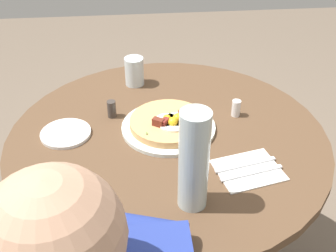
{
  "coord_description": "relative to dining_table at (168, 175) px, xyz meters",
  "views": [
    {
      "loc": [
        0.1,
        1.02,
        1.46
      ],
      "look_at": [
        -0.0,
        -0.01,
        0.73
      ],
      "focal_mm": 44.74,
      "sensor_mm": 36.0,
      "label": 1
    }
  ],
  "objects": [
    {
      "name": "fork",
      "position": [
        -0.2,
        0.17,
        0.17
      ],
      "size": [
        0.18,
        0.05,
        0.0
      ],
      "primitive_type": "cube",
      "rotation": [
        0.0,
        0.0,
        0.22
      ],
      "color": "silver",
      "rests_on": "napkin"
    },
    {
      "name": "breakfast_pizza",
      "position": [
        -0.01,
        -0.03,
        0.19
      ],
      "size": [
        0.24,
        0.24,
        0.05
      ],
      "color": "tan",
      "rests_on": "pizza_plate"
    },
    {
      "name": "dining_table",
      "position": [
        0.0,
        0.0,
        0.0
      ],
      "size": [
        0.97,
        0.97,
        0.71
      ],
      "color": "brown",
      "rests_on": "ground_plane"
    },
    {
      "name": "knife",
      "position": [
        -0.21,
        0.21,
        0.17
      ],
      "size": [
        0.18,
        0.05,
        0.0
      ],
      "primitive_type": "cube",
      "rotation": [
        0.0,
        0.0,
        0.22
      ],
      "color": "silver",
      "rests_on": "napkin"
    },
    {
      "name": "water_glass",
      "position": [
        0.09,
        -0.32,
        0.22
      ],
      "size": [
        0.07,
        0.07,
        0.1
      ],
      "primitive_type": "cylinder",
      "color": "silver",
      "rests_on": "dining_table"
    },
    {
      "name": "salt_shaker",
      "position": [
        -0.23,
        -0.08,
        0.19
      ],
      "size": [
        0.03,
        0.03,
        0.05
      ],
      "primitive_type": "cylinder",
      "color": "white",
      "rests_on": "dining_table"
    },
    {
      "name": "bread_plate",
      "position": [
        0.31,
        -0.03,
        0.17
      ],
      "size": [
        0.15,
        0.15,
        0.01
      ],
      "primitive_type": "cylinder",
      "color": "white",
      "rests_on": "dining_table"
    },
    {
      "name": "water_bottle",
      "position": [
        -0.03,
        0.29,
        0.3
      ],
      "size": [
        0.07,
        0.07,
        0.27
      ],
      "primitive_type": "cylinder",
      "color": "silver",
      "rests_on": "dining_table"
    },
    {
      "name": "napkin",
      "position": [
        -0.2,
        0.19,
        0.17
      ],
      "size": [
        0.2,
        0.17,
        0.0
      ],
      "primitive_type": "cube",
      "rotation": [
        0.0,
        0.0,
        0.22
      ],
      "color": "white",
      "rests_on": "dining_table"
    },
    {
      "name": "pepper_shaker",
      "position": [
        0.17,
        -0.11,
        0.2
      ],
      "size": [
        0.03,
        0.03,
        0.06
      ],
      "primitive_type": "cylinder",
      "color": "#3F3833",
      "rests_on": "dining_table"
    },
    {
      "name": "pizza_plate",
      "position": [
        -0.01,
        -0.03,
        0.17
      ],
      "size": [
        0.29,
        0.29,
        0.01
      ],
      "primitive_type": "cylinder",
      "color": "silver",
      "rests_on": "dining_table"
    }
  ]
}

